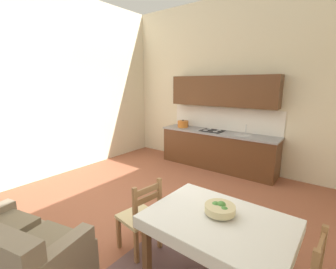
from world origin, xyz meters
name	(u,v)px	position (x,y,z in m)	size (l,w,h in m)	color
ground_plane	(153,213)	(0.00, 0.00, -0.05)	(6.02, 6.08, 0.10)	#99563D
wall_back	(228,85)	(0.00, 2.80, 1.98)	(6.02, 0.12, 3.96)	beige
wall_left	(55,85)	(-2.77, 0.00, 1.98)	(0.12, 6.08, 3.96)	beige
kitchen_cabinetry	(218,133)	(-0.06, 2.47, 0.86)	(2.81, 0.63, 2.20)	#56331C
dining_table	(218,230)	(1.45, -0.69, 0.63)	(1.37, 1.00, 0.75)	brown
dining_chair_tv_side	(141,217)	(0.49, -0.77, 0.44)	(0.47, 0.47, 0.93)	#D1BC89
small_couch	(16,253)	(-0.23, -1.87, 0.31)	(1.54, 1.07, 0.78)	gray
fruit_bowl	(220,209)	(1.43, -0.61, 0.81)	(0.30, 0.30, 0.12)	beige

